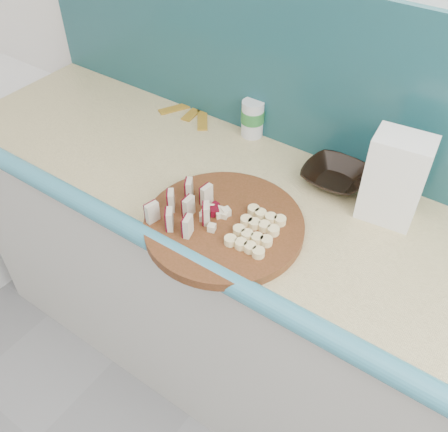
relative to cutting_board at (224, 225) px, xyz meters
name	(u,v)px	position (x,y,z in m)	size (l,w,h in m)	color
kitchen_counter	(260,302)	(0.04, 0.16, -0.47)	(2.20, 0.63, 0.91)	beige
backsplash	(326,81)	(0.04, 0.45, 0.24)	(2.20, 0.02, 0.50)	teal
cutting_board	(224,225)	(0.00, 0.00, 0.00)	(0.42, 0.42, 0.03)	#43270E
apple_wedges	(184,207)	(-0.10, -0.04, 0.04)	(0.14, 0.17, 0.06)	beige
apple_chunks	(215,216)	(-0.03, 0.00, 0.02)	(0.07, 0.08, 0.02)	beige
banana_slices	(255,230)	(0.09, 0.01, 0.02)	(0.12, 0.17, 0.02)	#FEE49B
brown_bowl	(335,177)	(0.15, 0.34, 0.01)	(0.19, 0.19, 0.05)	black
flour_bag	(395,179)	(0.33, 0.30, 0.11)	(0.15, 0.10, 0.25)	white
canister	(253,118)	(-0.18, 0.42, 0.05)	(0.08, 0.08, 0.12)	silver
banana_peel	(193,112)	(-0.42, 0.42, -0.01)	(0.22, 0.18, 0.01)	gold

